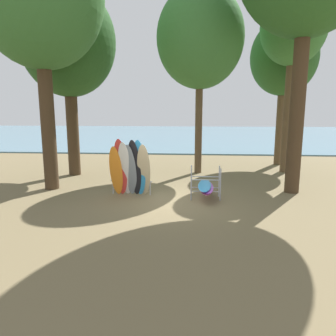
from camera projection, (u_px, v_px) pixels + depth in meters
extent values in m
plane|color=brown|center=(167.00, 200.00, 12.30)|extent=(80.00, 80.00, 0.00)
cube|color=slate|center=(185.00, 135.00, 41.77)|extent=(80.00, 36.00, 0.10)
cylinder|color=#42301E|center=(47.00, 116.00, 13.51)|extent=(0.59, 0.59, 6.31)
cylinder|color=#42301E|center=(298.00, 101.00, 12.80)|extent=(0.58, 0.58, 7.49)
cylinder|color=brown|center=(199.00, 121.00, 17.04)|extent=(0.38, 0.38, 5.57)
ellipsoid|color=#387033|center=(200.00, 38.00, 16.27)|extent=(4.43, 4.43, 5.09)
cylinder|color=#42301E|center=(72.00, 125.00, 16.57)|extent=(0.60, 0.60, 5.22)
ellipsoid|color=#234C1E|center=(68.00, 41.00, 15.81)|extent=(4.67, 4.67, 5.38)
cylinder|color=brown|center=(280.00, 122.00, 19.62)|extent=(0.45, 0.45, 5.19)
ellipsoid|color=#285623|center=(284.00, 57.00, 18.91)|extent=(3.90, 3.90, 4.48)
cylinder|color=brown|center=(288.00, 112.00, 17.19)|extent=(0.46, 0.46, 6.47)
ellipsoid|color=#387033|center=(294.00, 27.00, 16.40)|extent=(3.35, 3.35, 3.85)
ellipsoid|color=orange|center=(116.00, 171.00, 12.75)|extent=(0.58, 0.58, 2.03)
ellipsoid|color=red|center=(121.00, 167.00, 12.71)|extent=(0.53, 0.57, 2.32)
ellipsoid|color=white|center=(125.00, 169.00, 12.71)|extent=(0.57, 0.73, 2.20)
ellipsoid|color=gray|center=(130.00, 170.00, 12.71)|extent=(0.59, 0.69, 2.11)
ellipsoid|color=black|center=(134.00, 168.00, 12.68)|extent=(0.60, 0.63, 2.28)
ellipsoid|color=#2D8ED1|center=(139.00, 168.00, 12.67)|extent=(0.53, 0.55, 2.28)
ellipsoid|color=#C6B289|center=(144.00, 170.00, 12.67)|extent=(0.53, 0.67, 2.12)
cylinder|color=#9EA0A5|center=(113.00, 187.00, 13.21)|extent=(0.04, 0.04, 0.55)
cylinder|color=#9EA0A5|center=(150.00, 188.00, 12.98)|extent=(0.04, 0.04, 0.55)
cylinder|color=#9EA0A5|center=(131.00, 181.00, 13.04)|extent=(1.72, 0.18, 0.04)
cylinder|color=#9EA0A5|center=(191.00, 184.00, 12.21)|extent=(0.05, 0.05, 1.25)
cylinder|color=#9EA0A5|center=(220.00, 185.00, 12.12)|extent=(0.05, 0.05, 1.25)
cylinder|color=#9EA0A5|center=(191.00, 181.00, 12.79)|extent=(0.05, 0.05, 1.25)
cylinder|color=#9EA0A5|center=(219.00, 181.00, 12.71)|extent=(0.05, 0.05, 1.25)
cylinder|color=#9EA0A5|center=(206.00, 191.00, 12.22)|extent=(1.10, 0.04, 0.04)
cylinder|color=#9EA0A5|center=(206.00, 180.00, 12.13)|extent=(1.10, 0.04, 0.04)
cylinder|color=#9EA0A5|center=(205.00, 188.00, 12.80)|extent=(1.10, 0.04, 0.04)
cylinder|color=#9EA0A5|center=(205.00, 177.00, 12.72)|extent=(1.10, 0.04, 0.04)
ellipsoid|color=pink|center=(206.00, 188.00, 12.50)|extent=(0.52, 2.11, 0.06)
ellipsoid|color=purple|center=(207.00, 187.00, 12.49)|extent=(0.53, 2.11, 0.06)
ellipsoid|color=#2D8ED1|center=(205.00, 185.00, 12.48)|extent=(0.62, 2.12, 0.06)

